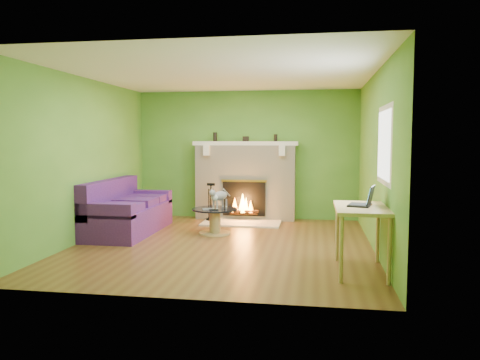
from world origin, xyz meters
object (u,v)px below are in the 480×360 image
object	(u,v)px
sofa	(126,212)
desk	(362,214)
coffee_table	(215,219)
cat	(220,198)

from	to	relation	value
sofa	desk	world-z (taller)	sofa
coffee_table	desk	world-z (taller)	desk
sofa	coffee_table	distance (m)	1.57
sofa	cat	bearing A→B (deg)	6.09
desk	cat	size ratio (longest dim) A/B	1.95
coffee_table	sofa	bearing A→B (deg)	-175.42
desk	cat	distance (m)	2.97
coffee_table	desk	size ratio (longest dim) A/B	0.71
cat	coffee_table	bearing A→B (deg)	-125.08
coffee_table	desk	xyz separation A→B (m)	(2.25, -1.97, 0.46)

